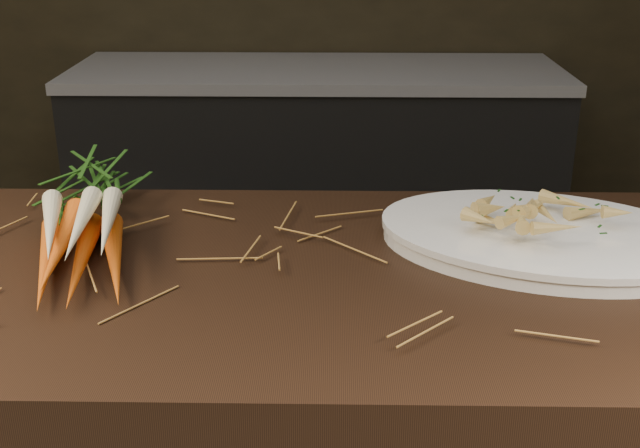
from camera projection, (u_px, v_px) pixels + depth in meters
The scene contains 5 objects.
back_counter at pixel (317, 174), 3.13m from camera, with size 1.82×0.62×0.84m.
straw_bedding at pixel (91, 261), 1.21m from camera, with size 1.40×0.60×0.02m, color #AA752F, non-canonical shape.
root_veg_bunch at pixel (88, 204), 1.32m from camera, with size 0.27×0.57×0.10m.
serving_platter at pixel (542, 240), 1.28m from camera, with size 0.51×0.34×0.03m, color white, non-canonical shape.
roasted_veg_heap at pixel (545, 215), 1.26m from camera, with size 0.25×0.18×0.06m, color tan, non-canonical shape.
Camera 1 is at (0.37, -0.79, 1.42)m, focal length 45.00 mm.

